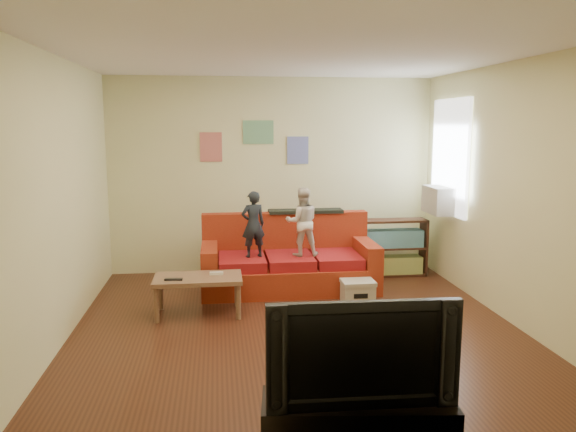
{
  "coord_description": "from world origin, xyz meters",
  "views": [
    {
      "loc": [
        -0.77,
        -5.3,
        2.06
      ],
      "look_at": [
        0.0,
        0.8,
        1.05
      ],
      "focal_mm": 35.0,
      "sensor_mm": 36.0,
      "label": 1
    }
  ],
  "objects": [
    {
      "name": "room_shell",
      "position": [
        0.0,
        0.0,
        1.35
      ],
      "size": [
        4.52,
        5.02,
        2.72
      ],
      "color": "#4D2516",
      "rests_on": "ground"
    },
    {
      "name": "sofa",
      "position": [
        0.1,
        1.57,
        0.32
      ],
      "size": [
        2.16,
        1.0,
        0.95
      ],
      "color": "#9D2E16",
      "rests_on": "ground"
    },
    {
      "name": "child_a",
      "position": [
        -0.35,
        1.39,
        0.86
      ],
      "size": [
        0.33,
        0.26,
        0.81
      ],
      "primitive_type": "imported",
      "rotation": [
        0.0,
        0.0,
        3.37
      ],
      "color": "#1C232C",
      "rests_on": "sofa"
    },
    {
      "name": "child_b",
      "position": [
        0.25,
        1.39,
        0.88
      ],
      "size": [
        0.41,
        0.32,
        0.84
      ],
      "primitive_type": "imported",
      "rotation": [
        0.0,
        0.0,
        3.15
      ],
      "color": "silver",
      "rests_on": "sofa"
    },
    {
      "name": "coffee_table",
      "position": [
        -1.0,
        0.67,
        0.37
      ],
      "size": [
        0.95,
        0.52,
        0.43
      ],
      "color": "brown",
      "rests_on": "ground"
    },
    {
      "name": "remote",
      "position": [
        -1.25,
        0.55,
        0.44
      ],
      "size": [
        0.19,
        0.06,
        0.02
      ],
      "primitive_type": "cube",
      "rotation": [
        0.0,
        0.0,
        -0.09
      ],
      "color": "black",
      "rests_on": "coffee_table"
    },
    {
      "name": "game_controller",
      "position": [
        -0.8,
        0.72,
        0.44
      ],
      "size": [
        0.15,
        0.05,
        0.03
      ],
      "primitive_type": "cube",
      "rotation": [
        0.0,
        0.0,
        -0.09
      ],
      "color": "white",
      "rests_on": "coffee_table"
    },
    {
      "name": "bookshelf",
      "position": [
        1.57,
        1.98,
        0.35
      ],
      "size": [
        0.97,
        0.29,
        0.78
      ],
      "color": "#3D2215",
      "rests_on": "ground"
    },
    {
      "name": "window",
      "position": [
        2.22,
        1.65,
        1.64
      ],
      "size": [
        0.04,
        1.08,
        1.48
      ],
      "primitive_type": "cube",
      "color": "white",
      "rests_on": "room_shell"
    },
    {
      "name": "ac_unit",
      "position": [
        2.1,
        1.65,
        1.08
      ],
      "size": [
        0.28,
        0.55,
        0.35
      ],
      "primitive_type": "cube",
      "color": "#B7B2A3",
      "rests_on": "window"
    },
    {
      "name": "artwork_left",
      "position": [
        -0.85,
        2.48,
        1.75
      ],
      "size": [
        0.3,
        0.01,
        0.4
      ],
      "primitive_type": "cube",
      "color": "#D87266",
      "rests_on": "room_shell"
    },
    {
      "name": "artwork_center",
      "position": [
        -0.2,
        2.48,
        1.95
      ],
      "size": [
        0.42,
        0.01,
        0.32
      ],
      "primitive_type": "cube",
      "color": "#72B27F",
      "rests_on": "room_shell"
    },
    {
      "name": "artwork_right",
      "position": [
        0.35,
        2.48,
        1.7
      ],
      "size": [
        0.3,
        0.01,
        0.38
      ],
      "primitive_type": "cube",
      "color": "#727FCC",
      "rests_on": "room_shell"
    },
    {
      "name": "file_box",
      "position": [
        0.83,
        0.86,
        0.13
      ],
      "size": [
        0.38,
        0.29,
        0.26
      ],
      "color": "beige",
      "rests_on": "ground"
    },
    {
      "name": "television",
      "position": [
        0.04,
        -2.25,
        0.76
      ],
      "size": [
        1.13,
        0.18,
        0.65
      ],
      "primitive_type": "imported",
      "rotation": [
        0.0,
        0.0,
        -0.03
      ],
      "color": "black",
      "rests_on": "tv_stand"
    },
    {
      "name": "tissue",
      "position": [
        0.37,
        1.11,
        0.04
      ],
      "size": [
        0.1,
        0.1,
        0.09
      ],
      "primitive_type": "sphere",
      "rotation": [
        0.0,
        0.0,
        -0.18
      ],
      "color": "silver",
      "rests_on": "ground"
    }
  ]
}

